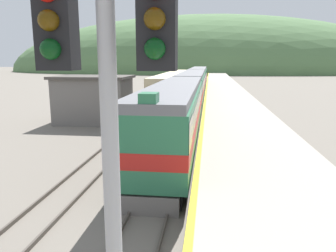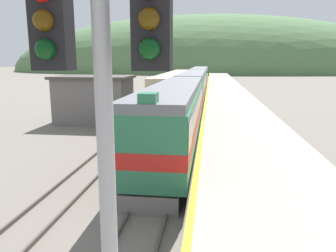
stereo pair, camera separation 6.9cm
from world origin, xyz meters
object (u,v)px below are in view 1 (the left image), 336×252
object	(u,v)px
carriage_second	(193,87)
signal_mast_main	(109,126)
carriage_third	(199,77)
siding_train	(173,83)
express_train_lead_car	(175,114)

from	to	relation	value
carriage_second	signal_mast_main	distance (m)	39.08
carriage_second	carriage_third	distance (m)	23.11
siding_train	signal_mast_main	xyz separation A→B (m)	(4.97, -51.76, 3.16)
carriage_second	carriage_third	xyz separation A→B (m)	(0.00, 23.11, 0.00)
carriage_second	signal_mast_main	bearing A→B (deg)	-88.47
signal_mast_main	siding_train	bearing A→B (deg)	95.49
siding_train	signal_mast_main	distance (m)	52.10
carriage_third	signal_mast_main	bearing A→B (deg)	-89.04
carriage_second	signal_mast_main	size ratio (longest dim) A/B	2.91
express_train_lead_car	signal_mast_main	bearing A→B (deg)	-86.50
express_train_lead_car	siding_train	distance (m)	34.94
express_train_lead_car	siding_train	world-z (taller)	express_train_lead_car
carriage_second	signal_mast_main	world-z (taller)	signal_mast_main
express_train_lead_car	carriage_second	xyz separation A→B (m)	(0.00, 21.92, -0.01)
express_train_lead_car	carriage_third	world-z (taller)	express_train_lead_car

